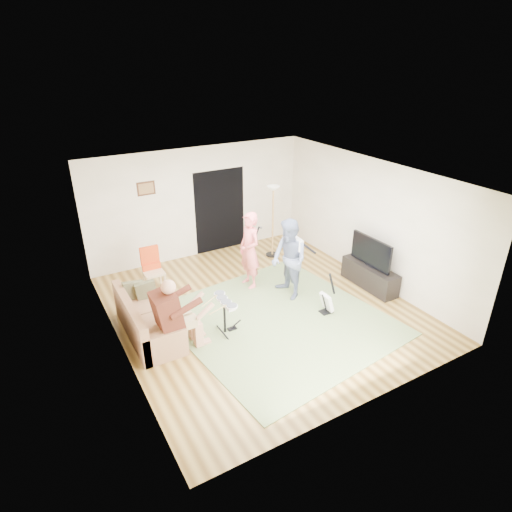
{
  "coord_description": "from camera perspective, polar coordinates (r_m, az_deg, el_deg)",
  "views": [
    {
      "loc": [
        -3.75,
        -6.31,
        4.67
      ],
      "look_at": [
        0.05,
        0.3,
        1.02
      ],
      "focal_mm": 30.0,
      "sensor_mm": 36.0,
      "label": 1
    }
  ],
  "objects": [
    {
      "name": "microphone",
      "position": [
        9.03,
        0.22,
        3.42
      ],
      "size": [
        0.06,
        0.06,
        0.24
      ],
      "primitive_type": null,
      "color": "black",
      "rests_on": "singer"
    },
    {
      "name": "sofa",
      "position": [
        8.05,
        -14.6,
        -8.65
      ],
      "size": [
        0.77,
        1.88,
        0.76
      ],
      "color": "#A07350",
      "rests_on": "floor"
    },
    {
      "name": "torchiere_lamp",
      "position": [
        10.4,
        2.28,
        6.29
      ],
      "size": [
        0.32,
        0.32,
        1.8
      ],
      "color": "black",
      "rests_on": "floor"
    },
    {
      "name": "drum_kit",
      "position": [
        7.85,
        -4.2,
        -8.22
      ],
      "size": [
        0.39,
        0.7,
        0.72
      ],
      "color": "black",
      "rests_on": "floor"
    },
    {
      "name": "guitarist",
      "position": [
        8.72,
        4.41,
        -0.48
      ],
      "size": [
        0.66,
        0.84,
        1.7
      ],
      "primitive_type": "imported",
      "rotation": [
        0.0,
        0.0,
        -1.6
      ],
      "color": "slate",
      "rests_on": "floor"
    },
    {
      "name": "ceiling",
      "position": [
        7.6,
        0.8,
        10.55
      ],
      "size": [
        6.0,
        6.0,
        0.0
      ],
      "primitive_type": "plane",
      "rotation": [
        3.14,
        0.0,
        0.0
      ],
      "color": "white",
      "rests_on": "walls"
    },
    {
      "name": "singer",
      "position": [
        9.1,
        -0.87,
        0.74
      ],
      "size": [
        0.42,
        0.63,
        1.69
      ],
      "primitive_type": "imported",
      "rotation": [
        0.0,
        0.0,
        -1.54
      ],
      "color": "#FF6E74",
      "rests_on": "floor"
    },
    {
      "name": "guitar_held",
      "position": [
        8.7,
        5.57,
        1.62
      ],
      "size": [
        0.19,
        0.61,
        0.26
      ],
      "primitive_type": null,
      "rotation": [
        0.0,
        0.0,
        -0.11
      ],
      "color": "white",
      "rests_on": "guitarist"
    },
    {
      "name": "dining_chair",
      "position": [
        9.39,
        -13.5,
        -2.59
      ],
      "size": [
        0.42,
        0.44,
        0.97
      ],
      "rotation": [
        0.0,
        0.0,
        -0.02
      ],
      "color": "#CDAF85",
      "rests_on": "floor"
    },
    {
      "name": "drummer",
      "position": [
        7.46,
        -10.33,
        -8.59
      ],
      "size": [
        0.88,
        0.49,
        1.36
      ],
      "color": "#562418",
      "rests_on": "sofa"
    },
    {
      "name": "picture_frame",
      "position": [
        10.02,
        -14.45,
        8.72
      ],
      "size": [
        0.42,
        0.03,
        0.32
      ],
      "primitive_type": "cube",
      "color": "#3F2314",
      "rests_on": "walls"
    },
    {
      "name": "guitar_spare",
      "position": [
        8.53,
        9.45,
        -6.04
      ],
      "size": [
        0.31,
        0.28,
        0.87
      ],
      "color": "black",
      "rests_on": "floor"
    },
    {
      "name": "floor",
      "position": [
        8.7,
        0.69,
        -6.9
      ],
      "size": [
        6.0,
        6.0,
        0.0
      ],
      "primitive_type": "plane",
      "color": "brown",
      "rests_on": "ground"
    },
    {
      "name": "walls",
      "position": [
        8.05,
        0.74,
        1.23
      ],
      "size": [
        5.5,
        6.0,
        2.7
      ],
      "primitive_type": null,
      "color": "#EFE2CF",
      "rests_on": "floor"
    },
    {
      "name": "doorway",
      "position": [
        10.86,
        -4.84,
        6.02
      ],
      "size": [
        2.1,
        0.0,
        2.1
      ],
      "primitive_type": "plane",
      "rotation": [
        1.57,
        0.0,
        0.0
      ],
      "color": "black",
      "rests_on": "walls"
    },
    {
      "name": "television",
      "position": [
        9.36,
        15.09,
        0.56
      ],
      "size": [
        0.06,
        1.11,
        0.62
      ],
      "primitive_type": "cube",
      "color": "black",
      "rests_on": "tv_cabinet"
    },
    {
      "name": "tv_cabinet",
      "position": [
        9.66,
        14.91,
        -2.6
      ],
      "size": [
        0.4,
        1.4,
        0.5
      ],
      "primitive_type": "cube",
      "color": "black",
      "rests_on": "floor"
    },
    {
      "name": "window_blinds",
      "position": [
        7.29,
        -19.02,
        -1.28
      ],
      "size": [
        0.0,
        2.05,
        2.05
      ],
      "primitive_type": "plane",
      "rotation": [
        1.57,
        0.0,
        1.57
      ],
      "color": "olive",
      "rests_on": "walls"
    },
    {
      "name": "area_rug",
      "position": [
        8.32,
        3.1,
        -8.53
      ],
      "size": [
        4.05,
        4.2,
        0.02
      ],
      "primitive_type": "cube",
      "rotation": [
        0.0,
        0.0,
        0.11
      ],
      "color": "#69814E",
      "rests_on": "floor"
    }
  ]
}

